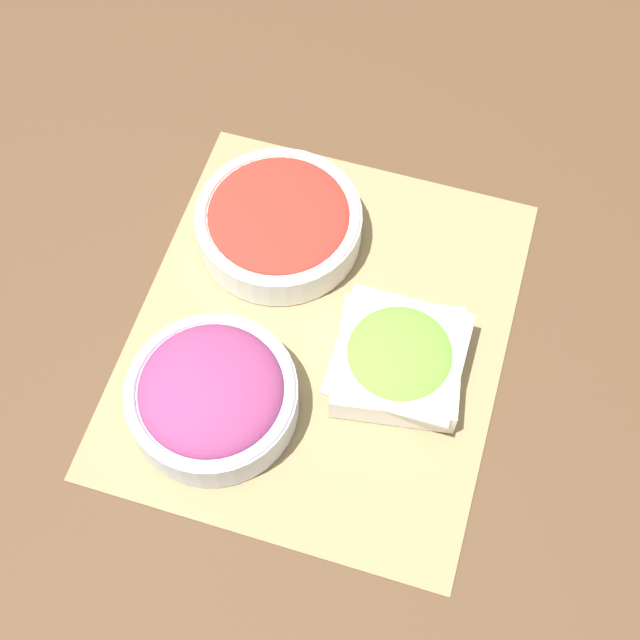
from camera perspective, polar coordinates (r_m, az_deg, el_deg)
ground_plane at (r=1.03m, az=0.00°, el=-0.89°), size 3.00×3.00×0.00m
placemat at (r=1.02m, az=0.00°, el=-0.84°), size 0.49×0.42×0.00m
lettuce_bowl at (r=0.98m, az=5.06°, el=-2.49°), size 0.15×0.15×0.05m
tomato_bowl at (r=1.06m, az=-2.64°, el=6.34°), size 0.20×0.20×0.06m
onion_bowl at (r=0.96m, az=-6.93°, el=-4.74°), size 0.18×0.18×0.07m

